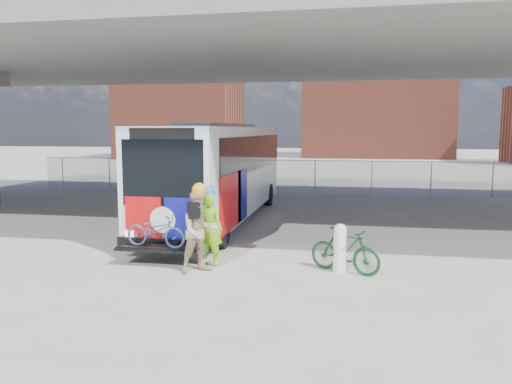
% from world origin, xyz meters
% --- Properties ---
extents(ground, '(160.00, 160.00, 0.00)m').
position_xyz_m(ground, '(0.00, 0.00, 0.00)').
color(ground, '#9E9991').
rests_on(ground, ground).
extents(bus, '(2.67, 12.94, 3.69)m').
position_xyz_m(bus, '(-2.00, 3.34, 2.11)').
color(bus, silver).
rests_on(bus, ground).
extents(overpass, '(40.00, 16.00, 7.95)m').
position_xyz_m(overpass, '(0.00, 4.00, 6.54)').
color(overpass, '#605E59').
rests_on(overpass, ground).
extents(chainlink_fence, '(30.00, 0.06, 30.00)m').
position_xyz_m(chainlink_fence, '(0.00, 12.00, 1.42)').
color(chainlink_fence, gray).
rests_on(chainlink_fence, ground).
extents(brick_buildings, '(54.00, 22.00, 12.00)m').
position_xyz_m(brick_buildings, '(1.23, 48.23, 5.42)').
color(brick_buildings, brown).
rests_on(brick_buildings, ground).
extents(smokestack, '(2.20, 2.20, 25.00)m').
position_xyz_m(smokestack, '(14.00, 55.00, 12.50)').
color(smokestack, brown).
rests_on(smokestack, ground).
extents(bollard, '(0.31, 0.31, 1.20)m').
position_xyz_m(bollard, '(2.62, -2.99, 0.64)').
color(bollard, white).
rests_on(bollard, ground).
extents(cyclist_hivis, '(0.71, 0.49, 2.07)m').
position_xyz_m(cyclist_hivis, '(-0.66, -2.99, 1.00)').
color(cyclist_hivis, '#85D916').
rests_on(cyclist_hivis, ground).
extents(cyclist_tan, '(1.23, 1.21, 2.20)m').
position_xyz_m(cyclist_tan, '(-0.73, -3.60, 1.04)').
color(cyclist_tan, tan).
rests_on(cyclist_tan, ground).
extents(bike_parked, '(1.88, 1.26, 1.11)m').
position_xyz_m(bike_parked, '(2.74, -2.99, 0.55)').
color(bike_parked, '#144024').
rests_on(bike_parked, ground).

